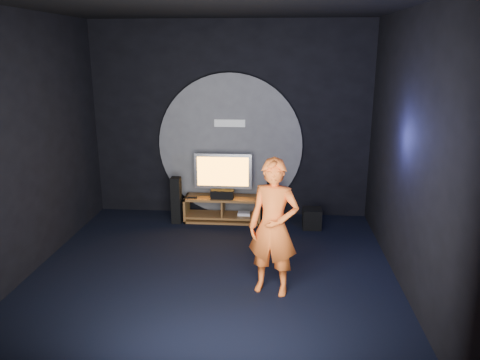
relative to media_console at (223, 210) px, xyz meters
name	(u,v)px	position (x,y,z in m)	size (l,w,h in m)	color
floor	(213,273)	(0.09, -2.05, -0.20)	(5.00, 5.00, 0.00)	black
back_wall	(230,121)	(0.09, 0.45, 1.55)	(5.00, 0.04, 3.50)	black
front_wall	(165,215)	(0.09, -4.55, 1.55)	(5.00, 0.04, 3.50)	black
left_wall	(24,146)	(-2.41, -2.05, 1.55)	(0.04, 5.00, 3.50)	black
right_wall	(410,152)	(2.59, -2.05, 1.55)	(0.04, 5.00, 3.50)	black
ceiling	(208,4)	(0.09, -2.05, 3.31)	(5.00, 5.00, 0.01)	black
wall_disc_panel	(230,146)	(0.09, 0.39, 1.11)	(2.60, 0.11, 2.60)	#515156
media_console	(223,210)	(0.00, 0.00, 0.00)	(1.36, 0.45, 0.45)	olive
tv	(223,173)	(-0.01, 0.07, 0.68)	(1.02, 0.22, 0.77)	#B9B8C0
center_speaker	(222,194)	(-0.01, -0.09, 0.33)	(0.40, 0.15, 0.15)	black
remote	(192,198)	(-0.54, -0.12, 0.27)	(0.18, 0.05, 0.02)	black
tower_speaker_left	(176,200)	(-0.82, -0.16, 0.22)	(0.17, 0.19, 0.83)	black
tower_speaker_right	(271,203)	(0.86, -0.20, 0.22)	(0.17, 0.19, 0.83)	black
subwoofer	(312,218)	(1.57, -0.23, -0.02)	(0.32, 0.32, 0.35)	black
player	(273,227)	(0.92, -2.49, 0.68)	(0.63, 0.42, 1.74)	orange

